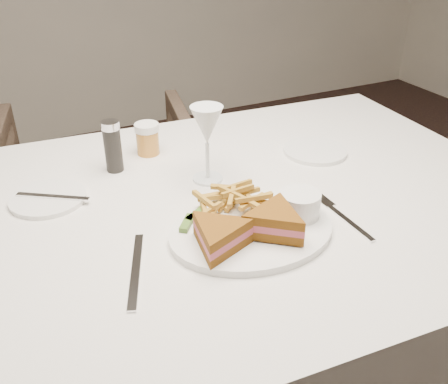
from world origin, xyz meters
TOP-DOWN VIEW (x-y plane):
  - table at (-0.30, 0.21)m, footprint 1.46×1.02m
  - chair_far at (-0.38, 1.02)m, footprint 0.81×0.78m
  - table_setting at (-0.29, 0.17)m, footprint 0.81×0.68m

SIDE VIEW (x-z plane):
  - chair_far at x=-0.38m, z-range 0.00..0.72m
  - table at x=-0.30m, z-range 0.00..0.75m
  - table_setting at x=-0.29m, z-range 0.70..0.88m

